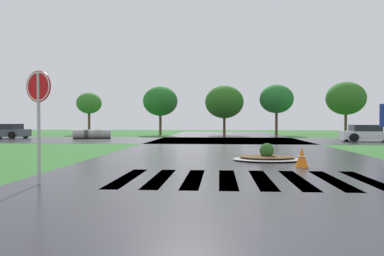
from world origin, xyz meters
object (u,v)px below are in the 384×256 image
(median_island, at_px, (267,157))
(car_silver_hatch, at_px, (6,131))
(stop_sign, at_px, (39,100))
(drainage_pipe_stack, at_px, (92,134))
(car_dark_suv, at_px, (369,134))
(traffic_cone, at_px, (302,158))

(median_island, distance_m, car_silver_hatch, 27.31)
(stop_sign, distance_m, drainage_pipe_stack, 24.18)
(stop_sign, bearing_deg, car_dark_suv, 71.65)
(median_island, relative_size, car_silver_hatch, 0.62)
(traffic_cone, bearing_deg, median_island, 113.84)
(car_silver_hatch, bearing_deg, drainage_pipe_stack, -175.02)
(car_dark_suv, bearing_deg, stop_sign, -124.30)
(car_dark_suv, xyz_separation_m, traffic_cone, (-8.52, -16.53, -0.27))
(car_dark_suv, bearing_deg, drainage_pipe_stack, 176.08)
(car_silver_hatch, xyz_separation_m, traffic_cone, (21.80, -19.59, -0.28))
(median_island, relative_size, car_dark_suv, 0.61)
(car_silver_hatch, bearing_deg, car_dark_suv, -178.38)
(median_island, height_order, traffic_cone, median_island)
(car_silver_hatch, distance_m, drainage_pipe_stack, 8.01)
(car_dark_suv, xyz_separation_m, car_silver_hatch, (-30.32, 3.06, 0.02))
(traffic_cone, bearing_deg, car_silver_hatch, 138.06)
(median_island, xyz_separation_m, car_silver_hatch, (-20.91, 17.56, 0.47))
(median_island, bearing_deg, car_silver_hatch, 139.97)
(drainage_pipe_stack, relative_size, traffic_cone, 4.89)
(drainage_pipe_stack, xyz_separation_m, traffic_cone, (13.80, -19.25, -0.07))
(car_dark_suv, bearing_deg, median_island, -119.96)
(car_dark_suv, height_order, car_silver_hatch, car_silver_hatch)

